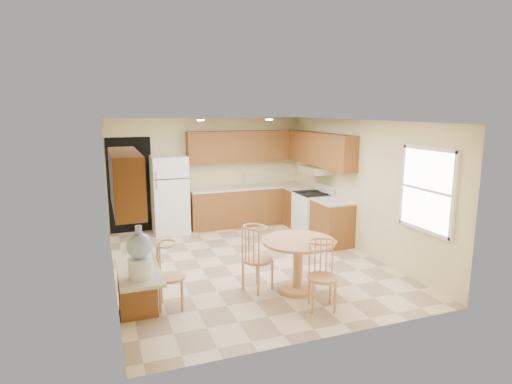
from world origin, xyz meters
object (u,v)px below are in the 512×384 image
object	(u,v)px
chair_table_b	(326,271)
dining_table	(298,258)
stove	(312,213)
water_crock	(140,254)
refrigerator	(170,195)
chair_table_a	(260,253)
chair_desk	(172,271)

from	to	relation	value
chair_table_b	dining_table	bearing A→B (deg)	-67.59
stove	water_crock	size ratio (longest dim) A/B	1.75
refrigerator	stove	distance (m)	3.15
refrigerator	water_crock	world-z (taller)	refrigerator
chair_table_a	chair_table_b	world-z (taller)	chair_table_a
stove	water_crock	xyz separation A→B (m)	(-3.92, -3.18, 0.58)
refrigerator	chair_desk	xyz separation A→B (m)	(-0.60, -3.77, -0.29)
stove	chair_table_a	distance (m)	3.25
refrigerator	chair_desk	distance (m)	3.83
dining_table	chair_table_a	distance (m)	0.58
chair_table_b	chair_desk	distance (m)	2.07
chair_table_a	chair_table_b	size ratio (longest dim) A/B	1.05
chair_table_a	chair_desk	xyz separation A→B (m)	(-1.32, -0.12, -0.05)
chair_table_b	chair_desk	world-z (taller)	chair_table_b
refrigerator	chair_table_a	world-z (taller)	refrigerator
dining_table	chair_table_b	bearing A→B (deg)	-86.13
refrigerator	chair_table_a	distance (m)	3.73
refrigerator	water_crock	bearing A→B (deg)	-103.43
chair_table_b	chair_desk	xyz separation A→B (m)	(-1.92, 0.77, -0.02)
refrigerator	chair_table_b	distance (m)	4.74
chair_desk	water_crock	bearing A→B (deg)	-24.10
refrigerator	dining_table	size ratio (longest dim) A/B	1.58
dining_table	chair_table_a	bearing A→B (deg)	164.24
refrigerator	chair_table_b	xyz separation A→B (m)	(1.32, -4.54, -0.28)
dining_table	chair_table_b	xyz separation A→B (m)	(0.05, -0.74, 0.05)
dining_table	water_crock	xyz separation A→B (m)	(-2.32, -0.59, 0.53)
dining_table	water_crock	distance (m)	2.45
chair_desk	dining_table	bearing A→B (deg)	100.41
stove	water_crock	bearing A→B (deg)	-141.01
water_crock	chair_table_b	bearing A→B (deg)	-3.51
chair_desk	water_crock	xyz separation A→B (m)	(-0.45, -0.63, 0.49)
refrigerator	chair_desk	size ratio (longest dim) A/B	1.86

